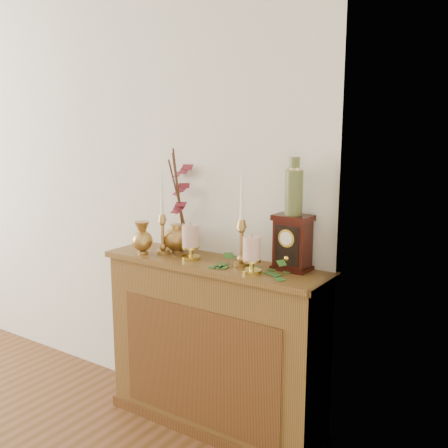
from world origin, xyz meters
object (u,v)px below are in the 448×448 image
Objects in this scene: bud_vase at (142,238)px; ginger_jar at (181,205)px; candlestick_center at (241,235)px; ceramic_vase at (294,189)px; candlestick_left at (162,227)px; mantel_clock at (292,243)px.

ginger_jar is at bearing 60.13° from bud_vase.
ceramic_vase reaches higher than candlestick_center.
bud_vase is 0.28m from ginger_jar.
bud_vase is at bearing -119.87° from ginger_jar.
bud_vase is (-0.57, -0.09, -0.07)m from candlestick_center.
ceramic_vase reaches higher than bud_vase.
ginger_jar reaches higher than candlestick_left.
candlestick_center is 0.58m from bud_vase.
ceramic_vase reaches higher than candlestick_left.
mantel_clock is 0.98× the size of ceramic_vase.
candlestick_center is at bearing -156.31° from mantel_clock.
candlestick_center is 0.85× the size of ginger_jar.
candlestick_left is at bearing 47.54° from bud_vase.
candlestick_left is 0.91× the size of candlestick_center.
bud_vase is 0.82m from mantel_clock.
candlestick_left is 0.73m from mantel_clock.
candlestick_left is 0.77× the size of ginger_jar.
candlestick_center is 0.25m from mantel_clock.
ceramic_vase is (0.00, 0.00, 0.26)m from mantel_clock.
candlestick_left is at bearing -178.41° from candlestick_center.
ginger_jar is at bearing -178.21° from mantel_clock.
ceramic_vase is at bearing -0.78° from ginger_jar.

